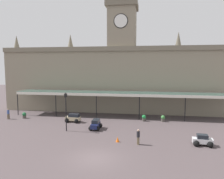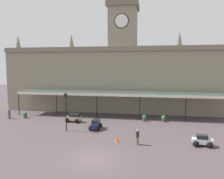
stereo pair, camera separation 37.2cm
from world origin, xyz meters
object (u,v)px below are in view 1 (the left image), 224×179
(car_beige_estate, at_px, (73,118))
(planter_forecourt_centre, at_px, (144,118))
(traffic_cone, at_px, (118,139))
(car_white_sedan, at_px, (203,141))
(victorian_lamppost, at_px, (66,107))
(car_navy_estate, at_px, (96,125))
(pedestrian_crossing_forecourt, at_px, (8,113))
(pedestrian_beside_cars, at_px, (138,136))
(planter_near_kerb, at_px, (24,115))
(planter_by_canopy, at_px, (163,118))

(car_beige_estate, height_order, planter_forecourt_centre, car_beige_estate)
(traffic_cone, bearing_deg, car_white_sedan, 1.92)
(traffic_cone, relative_size, planter_forecourt_centre, 0.58)
(car_beige_estate, xyz_separation_m, victorian_lamppost, (0.62, -4.48, 2.54))
(car_navy_estate, bearing_deg, planter_forecourt_centre, 40.39)
(car_navy_estate, height_order, traffic_cone, car_navy_estate)
(car_white_sedan, bearing_deg, car_navy_estate, 161.64)
(car_white_sedan, relative_size, pedestrian_crossing_forecourt, 1.26)
(car_white_sedan, bearing_deg, traffic_cone, -178.08)
(pedestrian_beside_cars, relative_size, planter_forecourt_centre, 1.74)
(pedestrian_beside_cars, distance_m, planter_near_kerb, 20.69)
(car_white_sedan, relative_size, pedestrian_beside_cars, 1.26)
(car_white_sedan, height_order, planter_forecourt_centre, car_white_sedan)
(car_white_sedan, bearing_deg, pedestrian_crossing_forecourt, 164.80)
(car_beige_estate, relative_size, traffic_cone, 4.21)
(pedestrian_crossing_forecourt, height_order, planter_forecourt_centre, pedestrian_crossing_forecourt)
(pedestrian_crossing_forecourt, distance_m, planter_by_canopy, 24.15)
(pedestrian_beside_cars, relative_size, victorian_lamppost, 0.33)
(planter_by_canopy, distance_m, planter_forecourt_centre, 2.85)
(car_beige_estate, relative_size, planter_forecourt_centre, 2.43)
(victorian_lamppost, xyz_separation_m, planter_forecourt_centre, (9.82, 6.76, -2.61))
(car_white_sedan, xyz_separation_m, pedestrian_crossing_forecourt, (-27.48, 7.47, 0.41))
(victorian_lamppost, bearing_deg, traffic_cone, -23.30)
(pedestrian_beside_cars, bearing_deg, pedestrian_crossing_forecourt, 158.33)
(victorian_lamppost, bearing_deg, car_white_sedan, -9.69)
(car_beige_estate, distance_m, pedestrian_crossing_forecourt, 10.77)
(pedestrian_beside_cars, distance_m, planter_by_canopy, 10.97)
(pedestrian_crossing_forecourt, xyz_separation_m, planter_by_canopy, (24.05, 2.21, -0.42))
(pedestrian_beside_cars, bearing_deg, victorian_lamppost, 159.34)
(car_beige_estate, height_order, pedestrian_crossing_forecourt, pedestrian_crossing_forecourt)
(pedestrian_crossing_forecourt, xyz_separation_m, pedestrian_beside_cars, (20.75, -8.25, 0.00))
(planter_near_kerb, xyz_separation_m, planter_by_canopy, (21.86, 1.32, 0.00))
(car_beige_estate, bearing_deg, car_white_sedan, -23.37)
(pedestrian_crossing_forecourt, height_order, traffic_cone, pedestrian_crossing_forecourt)
(car_beige_estate, bearing_deg, planter_near_kerb, 172.52)
(car_beige_estate, relative_size, planter_by_canopy, 2.43)
(pedestrian_beside_cars, height_order, planter_forecourt_centre, pedestrian_beside_cars)
(car_white_sedan, distance_m, traffic_cone, 9.02)
(car_navy_estate, distance_m, victorian_lamppost, 4.58)
(car_beige_estate, distance_m, planter_forecourt_centre, 10.69)
(pedestrian_beside_cars, relative_size, planter_by_canopy, 1.74)
(car_white_sedan, bearing_deg, planter_near_kerb, 161.73)
(car_white_sedan, height_order, planter_near_kerb, car_white_sedan)
(victorian_lamppost, xyz_separation_m, planter_near_kerb, (-9.20, 5.60, -2.61))
(planter_forecourt_centre, bearing_deg, planter_by_canopy, 3.24)
(car_navy_estate, distance_m, pedestrian_crossing_forecourt, 15.29)
(planter_near_kerb, bearing_deg, pedestrian_beside_cars, -26.20)
(planter_by_canopy, bearing_deg, pedestrian_beside_cars, -107.49)
(car_navy_estate, height_order, planter_by_canopy, car_navy_estate)
(pedestrian_beside_cars, bearing_deg, traffic_cone, 168.11)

